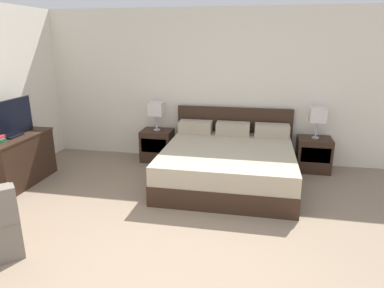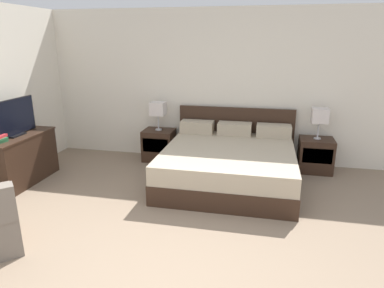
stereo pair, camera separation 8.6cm
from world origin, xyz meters
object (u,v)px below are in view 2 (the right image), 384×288
object	(u,v)px
bed	(229,163)
table_lamp_right	(320,116)
tv	(13,119)
nightstand_right	(315,155)
table_lamp_left	(158,109)
dresser	(20,158)
nightstand_left	(159,145)

from	to	relation	value
bed	table_lamp_right	world-z (taller)	table_lamp_right
table_lamp_right	tv	bearing A→B (deg)	-161.95
bed	nightstand_right	xyz separation A→B (m)	(1.33, 0.71, -0.02)
table_lamp_left	table_lamp_right	xyz separation A→B (m)	(2.65, 0.00, 0.00)
nightstand_right	tv	xyz separation A→B (m)	(-4.38, -1.43, 0.71)
bed	dresser	world-z (taller)	bed
table_lamp_left	table_lamp_right	world-z (taller)	same
nightstand_left	nightstand_right	bearing A→B (deg)	0.00
bed	table_lamp_right	size ratio (longest dim) A/B	4.08
table_lamp_right	nightstand_left	bearing A→B (deg)	-179.97
table_lamp_right	tv	xyz separation A→B (m)	(-4.38, -1.43, 0.06)
nightstand_left	table_lamp_right	world-z (taller)	table_lamp_right
table_lamp_left	tv	xyz separation A→B (m)	(-1.72, -1.43, 0.06)
tv	table_lamp_right	bearing A→B (deg)	18.05
nightstand_left	tv	world-z (taller)	tv
nightstand_right	tv	world-z (taller)	tv
nightstand_right	bed	bearing A→B (deg)	-151.71
nightstand_left	table_lamp_left	size ratio (longest dim) A/B	1.11
bed	table_lamp_left	size ratio (longest dim) A/B	4.08
nightstand_right	table_lamp_left	bearing A→B (deg)	179.97
bed	nightstand_left	bearing A→B (deg)	151.71
nightstand_right	table_lamp_left	distance (m)	2.73
nightstand_left	tv	bearing A→B (deg)	-140.41
nightstand_right	dresser	size ratio (longest dim) A/B	0.47
nightstand_left	nightstand_right	xyz separation A→B (m)	(2.65, 0.00, 0.00)
bed	table_lamp_right	distance (m)	1.63
dresser	tv	bearing A→B (deg)	-83.86
nightstand_right	table_lamp_right	xyz separation A→B (m)	(0.00, 0.00, 0.65)
table_lamp_right	tv	size ratio (longest dim) A/B	0.55
bed	tv	bearing A→B (deg)	-166.88
nightstand_right	table_lamp_right	size ratio (longest dim) A/B	1.11
nightstand_right	nightstand_left	bearing A→B (deg)	180.00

